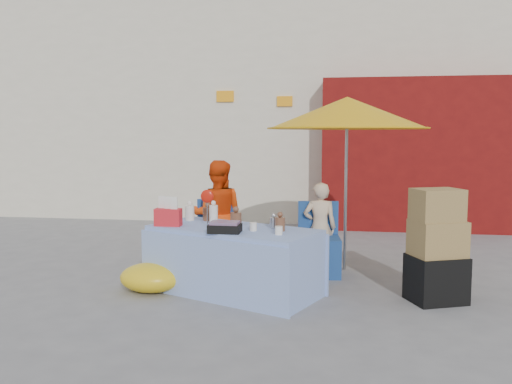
% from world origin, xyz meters
% --- Properties ---
extents(ground, '(80.00, 80.00, 0.00)m').
position_xyz_m(ground, '(0.00, 0.00, 0.00)').
color(ground, slate).
rests_on(ground, ground).
extents(backdrop, '(14.00, 8.00, 7.80)m').
position_xyz_m(backdrop, '(0.52, 7.52, 3.10)').
color(backdrop, silver).
rests_on(backdrop, ground).
extents(market_table, '(1.97, 1.48, 1.08)m').
position_xyz_m(market_table, '(-0.18, 0.02, 0.35)').
color(market_table, '#92ADEA').
rests_on(market_table, ground).
extents(chair_left, '(0.53, 0.52, 0.85)m').
position_xyz_m(chair_left, '(-0.57, 0.89, 0.26)').
color(chair_left, navy).
rests_on(chair_left, ground).
extents(chair_right, '(0.53, 0.52, 0.85)m').
position_xyz_m(chair_right, '(0.68, 0.89, 0.26)').
color(chair_right, navy).
rests_on(chair_right, ground).
extents(vendor_orange, '(0.70, 0.57, 1.34)m').
position_xyz_m(vendor_orange, '(-0.57, 1.02, 0.67)').
color(vendor_orange, '#EF430C').
rests_on(vendor_orange, ground).
extents(vendor_beige, '(0.42, 0.30, 1.08)m').
position_xyz_m(vendor_beige, '(0.68, 1.02, 0.54)').
color(vendor_beige, beige).
rests_on(vendor_beige, ground).
extents(umbrella, '(1.90, 1.90, 2.09)m').
position_xyz_m(umbrella, '(0.98, 1.17, 1.89)').
color(umbrella, gray).
rests_on(umbrella, ground).
extents(box_stack, '(0.62, 0.57, 1.12)m').
position_xyz_m(box_stack, '(1.86, 0.02, 0.52)').
color(box_stack, black).
rests_on(box_stack, ground).
extents(tarp_bundle, '(0.81, 0.73, 0.30)m').
position_xyz_m(tarp_bundle, '(-1.03, -0.07, 0.15)').
color(tarp_bundle, yellow).
rests_on(tarp_bundle, ground).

